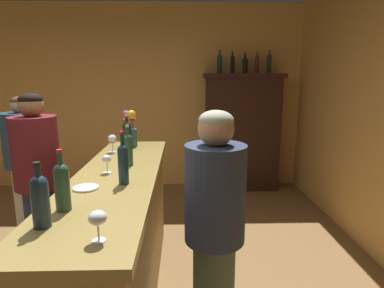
# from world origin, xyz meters

# --- Properties ---
(wall_back) EXTENTS (5.57, 0.12, 2.74)m
(wall_back) POSITION_xyz_m (0.00, 3.04, 1.37)
(wall_back) COLOR #DAA352
(wall_back) RESTS_ON ground
(bar_counter) EXTENTS (0.56, 2.30, 1.02)m
(bar_counter) POSITION_xyz_m (0.48, 0.18, 0.51)
(bar_counter) COLOR olive
(bar_counter) RESTS_ON ground
(display_cabinet) EXTENTS (1.15, 0.38, 1.73)m
(display_cabinet) POSITION_xyz_m (1.83, 2.75, 0.90)
(display_cabinet) COLOR black
(display_cabinet) RESTS_ON ground
(wine_bottle_syrah) EXTENTS (0.07, 0.07, 0.31)m
(wine_bottle_syrah) POSITION_xyz_m (0.53, 0.40, 1.15)
(wine_bottle_syrah) COLOR #254E2D
(wine_bottle_syrah) RESTS_ON bar_counter
(wine_bottle_pinot) EXTENTS (0.08, 0.08, 0.30)m
(wine_bottle_pinot) POSITION_xyz_m (0.32, -0.63, 1.15)
(wine_bottle_pinot) COLOR #1C2E3E
(wine_bottle_pinot) RESTS_ON bar_counter
(wine_bottle_riesling) EXTENTS (0.07, 0.07, 0.31)m
(wine_bottle_riesling) POSITION_xyz_m (0.35, -0.44, 1.15)
(wine_bottle_riesling) COLOR #2A4832
(wine_bottle_riesling) RESTS_ON bar_counter
(wine_bottle_merlot) EXTENTS (0.06, 0.06, 0.33)m
(wine_bottle_merlot) POSITION_xyz_m (0.57, -0.04, 1.16)
(wine_bottle_merlot) COLOR #182F3B
(wine_bottle_merlot) RESTS_ON bar_counter
(wine_bottle_chardonnay) EXTENTS (0.08, 0.08, 0.33)m
(wine_bottle_chardonnay) POSITION_xyz_m (0.44, 0.93, 1.16)
(wine_bottle_chardonnay) COLOR #1A2336
(wine_bottle_chardonnay) RESTS_ON bar_counter
(wine_glass_front) EXTENTS (0.08, 0.08, 0.16)m
(wine_glass_front) POSITION_xyz_m (0.32, 0.85, 1.13)
(wine_glass_front) COLOR white
(wine_glass_front) RESTS_ON bar_counter
(wine_glass_mid) EXTENTS (0.06, 0.06, 0.13)m
(wine_glass_mid) POSITION_xyz_m (0.42, 0.21, 1.11)
(wine_glass_mid) COLOR white
(wine_glass_mid) RESTS_ON bar_counter
(wine_glass_rear) EXTENTS (0.07, 0.07, 0.13)m
(wine_glass_rear) POSITION_xyz_m (0.60, -0.76, 1.11)
(wine_glass_rear) COLOR white
(wine_glass_rear) RESTS_ON bar_counter
(flower_arrangement) EXTENTS (0.14, 0.16, 0.35)m
(flower_arrangement) POSITION_xyz_m (0.44, 1.08, 1.17)
(flower_arrangement) COLOR #335665
(flower_arrangement) RESTS_ON bar_counter
(cheese_plate) EXTENTS (0.15, 0.15, 0.01)m
(cheese_plate) POSITION_xyz_m (0.36, -0.13, 1.02)
(cheese_plate) COLOR white
(cheese_plate) RESTS_ON bar_counter
(display_bottle_left) EXTENTS (0.08, 0.08, 0.33)m
(display_bottle_left) POSITION_xyz_m (1.47, 2.75, 1.87)
(display_bottle_left) COLOR #173622
(display_bottle_left) RESTS_ON display_cabinet
(display_bottle_midleft) EXTENTS (0.06, 0.06, 0.32)m
(display_bottle_midleft) POSITION_xyz_m (1.66, 2.75, 1.87)
(display_bottle_midleft) COLOR black
(display_bottle_midleft) RESTS_ON display_cabinet
(display_bottle_center) EXTENTS (0.08, 0.08, 0.30)m
(display_bottle_center) POSITION_xyz_m (1.84, 2.75, 1.85)
(display_bottle_center) COLOR black
(display_bottle_center) RESTS_ON display_cabinet
(display_bottle_midright) EXTENTS (0.06, 0.06, 0.31)m
(display_bottle_midright) POSITION_xyz_m (2.01, 2.75, 1.86)
(display_bottle_midright) COLOR #44271D
(display_bottle_midright) RESTS_ON display_cabinet
(display_bottle_right) EXTENTS (0.06, 0.06, 0.33)m
(display_bottle_right) POSITION_xyz_m (2.18, 2.75, 1.87)
(display_bottle_right) COLOR #1F3223
(display_bottle_right) RESTS_ON display_cabinet
(patron_tall) EXTENTS (0.36, 0.36, 1.55)m
(patron_tall) POSITION_xyz_m (-0.21, 0.53, 0.85)
(patron_tall) COLOR navy
(patron_tall) RESTS_ON ground
(patron_redhead) EXTENTS (0.39, 0.39, 1.49)m
(patron_redhead) POSITION_xyz_m (-0.70, 1.33, 0.80)
(patron_redhead) COLOR #AAAE9D
(patron_redhead) RESTS_ON ground
(bartender) EXTENTS (0.34, 0.34, 1.50)m
(bartender) POSITION_xyz_m (1.12, -0.30, 0.83)
(bartender) COLOR #495E4C
(bartender) RESTS_ON ground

